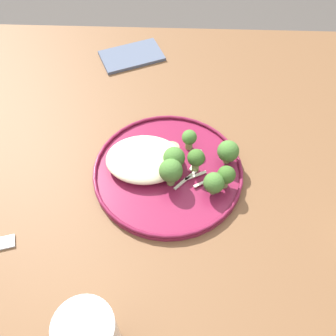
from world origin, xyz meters
The scene contains 20 objects.
ground centered at (0.00, 0.00, 0.00)m, with size 6.00×6.00×0.00m, color #47423D.
wooden_dining_table centered at (0.00, 0.00, 0.66)m, with size 1.40×1.00×0.74m.
dinner_plate centered at (0.02, 0.01, 0.75)m, with size 0.29×0.29×0.02m.
noodle_bed centered at (-0.02, 0.03, 0.77)m, with size 0.15×0.12×0.03m.
seared_scallop_on_noodles centered at (-0.06, 0.00, 0.76)m, with size 0.03×0.03×0.02m.
seared_scallop_left_edge centered at (0.03, 0.06, 0.76)m, with size 0.03×0.03×0.01m.
seared_scallop_rear_pale centered at (0.02, 0.04, 0.76)m, with size 0.03×0.03×0.02m.
seared_scallop_large_seared centered at (-0.01, 0.04, 0.76)m, with size 0.02×0.02×0.01m.
broccoli_floret_tall_stalk centered at (0.11, -0.03, 0.78)m, with size 0.04×0.04×0.05m.
broccoli_floret_beside_noodles centered at (0.03, -0.02, 0.79)m, with size 0.04×0.04×0.06m.
broccoli_floret_center_pile centered at (0.03, 0.02, 0.78)m, with size 0.04×0.04×0.05m.
broccoli_floret_rear_charred centered at (0.13, -0.02, 0.78)m, with size 0.03×0.03×0.05m.
broccoli_floret_front_edge centered at (0.08, 0.02, 0.79)m, with size 0.03×0.03×0.06m.
broccoli_floret_split_head centered at (0.06, 0.07, 0.78)m, with size 0.03×0.03×0.05m.
broccoli_floret_small_sprig centered at (0.14, 0.04, 0.78)m, with size 0.04×0.04×0.05m.
onion_sliver_curled_piece centered at (0.09, -0.02, 0.75)m, with size 0.04×0.01×0.00m, color silver.
onion_sliver_short_strip centered at (0.08, 0.04, 0.75)m, with size 0.06×0.01×0.00m, color silver.
onion_sliver_pale_crescent centered at (0.08, 0.00, 0.75)m, with size 0.05×0.01×0.00m, color silver.
onion_sliver_long_sliver centered at (0.06, -0.01, 0.75)m, with size 0.06×0.01×0.00m, color silver.
folded_napkin centered at (-0.08, 0.37, 0.74)m, with size 0.15×0.09×0.01m, color #4C566B.
Camera 1 is at (0.04, -0.43, 1.36)m, focal length 41.45 mm.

